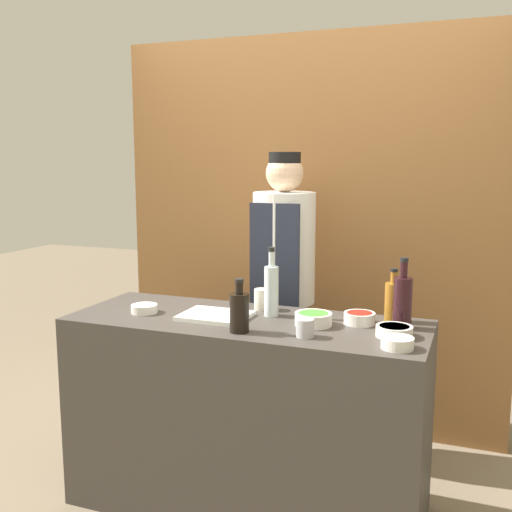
% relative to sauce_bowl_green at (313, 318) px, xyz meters
% --- Properties ---
extents(ground_plane, '(14.00, 14.00, 0.00)m').
position_rel_sauce_bowl_green_xyz_m(ground_plane, '(-0.32, -0.02, -0.96)').
color(ground_plane, '#756651').
extents(cabinet_wall, '(2.41, 0.18, 2.40)m').
position_rel_sauce_bowl_green_xyz_m(cabinet_wall, '(-0.32, 1.07, 0.24)').
color(cabinet_wall, brown).
rests_on(cabinet_wall, ground_plane).
extents(counter, '(1.67, 0.62, 0.93)m').
position_rel_sauce_bowl_green_xyz_m(counter, '(-0.32, -0.02, -0.50)').
color(counter, '#3D3833').
rests_on(counter, ground_plane).
extents(sauce_bowl_green, '(0.17, 0.17, 0.06)m').
position_rel_sauce_bowl_green_xyz_m(sauce_bowl_green, '(0.00, 0.00, 0.00)').
color(sauce_bowl_green, white).
rests_on(sauce_bowl_green, counter).
extents(sauce_bowl_purple, '(0.13, 0.13, 0.05)m').
position_rel_sauce_bowl_green_xyz_m(sauce_bowl_purple, '(0.40, -0.21, -0.01)').
color(sauce_bowl_purple, white).
rests_on(sauce_bowl_purple, counter).
extents(sauce_bowl_red, '(0.14, 0.14, 0.05)m').
position_rel_sauce_bowl_green_xyz_m(sauce_bowl_red, '(0.19, 0.10, -0.00)').
color(sauce_bowl_red, white).
rests_on(sauce_bowl_red, counter).
extents(sauce_bowl_orange, '(0.13, 0.13, 0.04)m').
position_rel_sauce_bowl_green_xyz_m(sauce_bowl_orange, '(-0.82, -0.08, -0.01)').
color(sauce_bowl_orange, white).
rests_on(sauce_bowl_orange, counter).
extents(sauce_bowl_brown, '(0.15, 0.15, 0.05)m').
position_rel_sauce_bowl_green_xyz_m(sauce_bowl_brown, '(0.36, -0.05, -0.01)').
color(sauce_bowl_brown, white).
rests_on(sauce_bowl_brown, counter).
extents(cutting_board, '(0.31, 0.25, 0.02)m').
position_rel_sauce_bowl_green_xyz_m(cutting_board, '(-0.46, -0.04, -0.02)').
color(cutting_board, white).
rests_on(cutting_board, counter).
extents(bottle_wine, '(0.08, 0.08, 0.31)m').
position_rel_sauce_bowl_green_xyz_m(bottle_wine, '(0.38, 0.09, 0.09)').
color(bottle_wine, black).
rests_on(bottle_wine, counter).
extents(bottle_soy, '(0.08, 0.08, 0.23)m').
position_rel_sauce_bowl_green_xyz_m(bottle_soy, '(-0.27, -0.21, 0.06)').
color(bottle_soy, black).
rests_on(bottle_soy, counter).
extents(bottle_clear, '(0.07, 0.07, 0.33)m').
position_rel_sauce_bowl_green_xyz_m(bottle_clear, '(-0.23, 0.09, 0.10)').
color(bottle_clear, silver).
rests_on(bottle_clear, counter).
extents(bottle_amber, '(0.08, 0.08, 0.25)m').
position_rel_sauce_bowl_green_xyz_m(bottle_amber, '(0.32, 0.19, 0.06)').
color(bottle_amber, '#9E661E').
rests_on(bottle_amber, counter).
extents(cup_steel, '(0.08, 0.08, 0.08)m').
position_rel_sauce_bowl_green_xyz_m(cup_steel, '(0.01, -0.18, 0.01)').
color(cup_steel, '#B7B7BC').
rests_on(cup_steel, counter).
extents(cup_cream, '(0.08, 0.08, 0.10)m').
position_rel_sauce_bowl_green_xyz_m(cup_cream, '(-0.32, 0.19, 0.02)').
color(cup_cream, silver).
rests_on(cup_cream, counter).
extents(chef_center, '(0.35, 0.35, 1.70)m').
position_rel_sauce_bowl_green_xyz_m(chef_center, '(-0.35, 0.64, -0.04)').
color(chef_center, '#28282D').
rests_on(chef_center, ground_plane).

